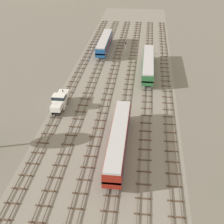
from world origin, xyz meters
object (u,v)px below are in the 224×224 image
(passenger_coach_centre_right_mid, at_px, (148,64))
(signal_post_nearest, at_px, (126,46))
(diesel_railcar_left_midfar, at_px, (104,42))
(passenger_coach_centre_nearest, at_px, (118,138))
(shunter_loco_far_left_near, at_px, (60,100))

(passenger_coach_centre_right_mid, bearing_deg, signal_post_nearest, 119.12)
(diesel_railcar_left_midfar, relative_size, signal_post_nearest, 4.53)
(passenger_coach_centre_right_mid, bearing_deg, passenger_coach_centre_nearest, -97.39)
(shunter_loco_far_left_near, distance_m, passenger_coach_centre_right_mid, 28.67)
(signal_post_nearest, bearing_deg, passenger_coach_centre_nearest, -87.25)
(shunter_loco_far_left_near, bearing_deg, passenger_coach_centre_nearest, -45.11)
(passenger_coach_centre_nearest, height_order, shunter_loco_far_left_near, passenger_coach_centre_nearest)
(passenger_coach_centre_right_mid, bearing_deg, diesel_railcar_left_midfar, 129.85)
(passenger_coach_centre_right_mid, relative_size, diesel_railcar_left_midfar, 1.07)
(shunter_loco_far_left_near, xyz_separation_m, diesel_railcar_left_midfar, (4.64, 38.52, 0.59))
(diesel_railcar_left_midfar, xyz_separation_m, signal_post_nearest, (6.96, -4.18, 0.32))
(shunter_loco_far_left_near, bearing_deg, diesel_railcar_left_midfar, 83.13)
(passenger_coach_centre_nearest, distance_m, signal_post_nearest, 48.37)
(passenger_coach_centre_nearest, height_order, signal_post_nearest, signal_post_nearest)
(passenger_coach_centre_nearest, height_order, passenger_coach_centre_right_mid, same)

